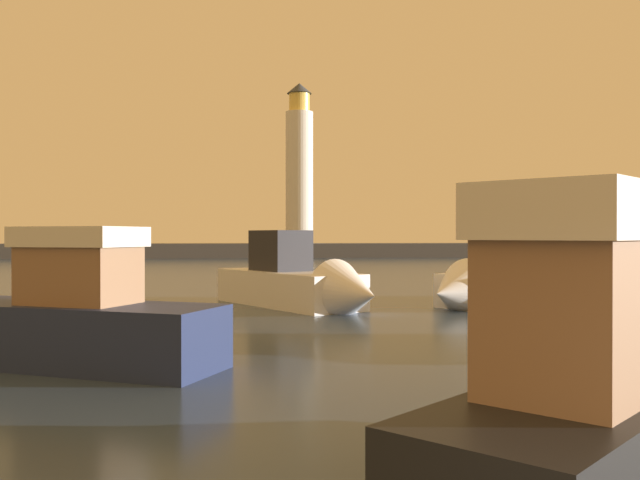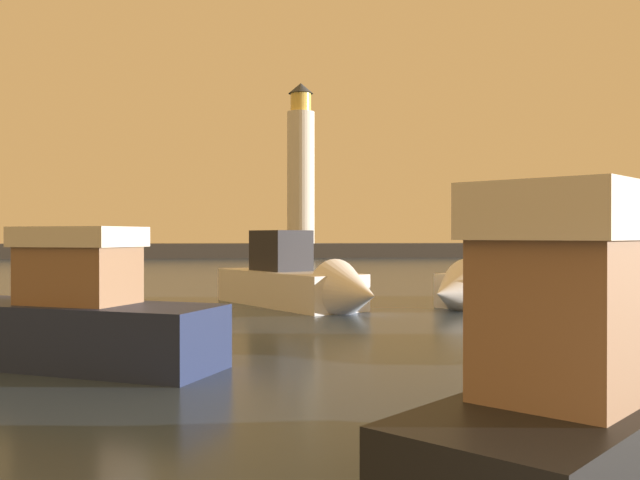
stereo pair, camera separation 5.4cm
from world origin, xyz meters
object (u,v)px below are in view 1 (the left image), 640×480
(lighthouse, at_px, (299,168))
(motorboat_2, at_px, (304,284))
(motorboat_3, at_px, (491,282))
(motorboat_4, at_px, (32,320))
(motorboat_1, at_px, (611,388))

(lighthouse, xyz_separation_m, motorboat_2, (-4.69, -51.48, -8.87))
(lighthouse, distance_m, motorboat_3, 52.24)
(lighthouse, relative_size, motorboat_4, 2.42)
(motorboat_1, bearing_deg, motorboat_4, 135.53)
(lighthouse, height_order, motorboat_1, lighthouse)
(motorboat_2, xyz_separation_m, motorboat_3, (6.30, 0.02, 0.01))
(motorboat_2, distance_m, motorboat_4, 10.76)
(motorboat_3, bearing_deg, motorboat_1, -107.32)
(lighthouse, xyz_separation_m, motorboat_1, (-3.41, -67.54, -8.73))
(motorboat_2, bearing_deg, motorboat_3, 0.22)
(motorboat_2, bearing_deg, motorboat_1, -85.44)
(motorboat_3, bearing_deg, motorboat_4, -143.65)
(motorboat_2, height_order, motorboat_4, motorboat_2)
(lighthouse, xyz_separation_m, motorboat_4, (-10.63, -60.46, -8.84))
(motorboat_2, relative_size, motorboat_4, 1.07)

